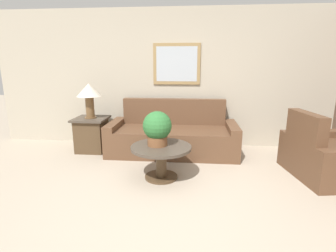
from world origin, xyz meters
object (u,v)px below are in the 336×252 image
object	(u,v)px
side_table	(92,134)
potted_plant_on_table	(157,128)
couch_main	(173,136)
table_lamp	(89,93)
coffee_table	(161,155)
armchair	(327,157)

from	to	relation	value
side_table	potted_plant_on_table	bearing A→B (deg)	-37.22
couch_main	table_lamp	bearing A→B (deg)	-178.50
coffee_table	side_table	xyz separation A→B (m)	(-1.43, 1.08, -0.03)
couch_main	coffee_table	world-z (taller)	couch_main
coffee_table	table_lamp	xyz separation A→B (m)	(-1.43, 1.08, 0.73)
couch_main	table_lamp	world-z (taller)	table_lamp
couch_main	table_lamp	size ratio (longest dim) A/B	3.68
table_lamp	potted_plant_on_table	xyz separation A→B (m)	(1.37, -1.04, -0.34)
side_table	potted_plant_on_table	size ratio (longest dim) A/B	1.29
table_lamp	side_table	bearing A→B (deg)	0.00
coffee_table	table_lamp	bearing A→B (deg)	142.95
table_lamp	armchair	bearing A→B (deg)	-11.97
side_table	armchair	bearing A→B (deg)	-11.97
armchair	potted_plant_on_table	world-z (taller)	potted_plant_on_table
potted_plant_on_table	couch_main	bearing A→B (deg)	83.18
potted_plant_on_table	side_table	bearing A→B (deg)	142.78
armchair	side_table	bearing A→B (deg)	68.93
couch_main	table_lamp	xyz separation A→B (m)	(-1.50, -0.04, 0.77)
couch_main	side_table	world-z (taller)	couch_main
couch_main	armchair	bearing A→B (deg)	-20.23
coffee_table	table_lamp	distance (m)	1.93
coffee_table	side_table	bearing A→B (deg)	142.95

